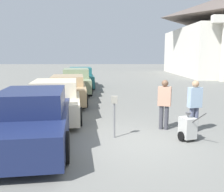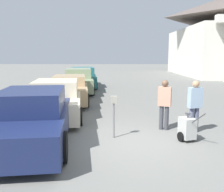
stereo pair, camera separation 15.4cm
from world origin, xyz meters
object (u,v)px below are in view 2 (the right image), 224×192
(parked_car_teal, at_px, (83,78))
(person_worker, at_px, (164,102))
(parked_car_tan, at_px, (70,89))
(parked_car_sage, at_px, (79,81))
(parked_car_navy, at_px, (34,118))
(parked_car_cream, at_px, (57,100))
(equipment_cart, at_px, (187,128))
(parking_meter, at_px, (114,109))
(person_supervisor, at_px, (195,103))

(parked_car_teal, height_order, person_worker, person_worker)
(parked_car_tan, height_order, parked_car_sage, parked_car_sage)
(parked_car_navy, height_order, parked_car_cream, parked_car_navy)
(person_worker, bearing_deg, parked_car_cream, -5.05)
(parked_car_navy, height_order, parked_car_sage, parked_car_sage)
(equipment_cart, bearing_deg, parked_car_navy, 163.25)
(parked_car_cream, distance_m, parking_meter, 3.53)
(parked_car_sage, bearing_deg, parked_car_tan, -96.89)
(parked_car_navy, bearing_deg, parked_car_tan, 83.14)
(parked_car_cream, xyz_separation_m, parked_car_teal, (-0.00, 9.31, 0.02))
(parked_car_cream, xyz_separation_m, parked_car_tan, (-0.00, 3.10, -0.01))
(person_supervisor, bearing_deg, parked_car_teal, -80.54)
(parked_car_navy, height_order, equipment_cart, parked_car_navy)
(parked_car_cream, height_order, parked_car_teal, parked_car_teal)
(equipment_cart, bearing_deg, parked_car_sage, 97.37)
(parked_car_tan, bearing_deg, parked_car_cream, -96.86)
(equipment_cart, bearing_deg, parking_meter, 155.15)
(parked_car_sage, relative_size, person_worker, 3.11)
(person_supervisor, bearing_deg, equipment_cart, 47.27)
(parked_car_teal, distance_m, parking_meter, 12.22)
(parked_car_teal, bearing_deg, parked_car_navy, -96.87)
(parked_car_sage, height_order, person_worker, person_worker)
(parked_car_teal, xyz_separation_m, person_supervisor, (4.86, -11.47, 0.25))
(parked_car_cream, relative_size, parked_car_sage, 0.98)
(parked_car_sage, bearing_deg, person_worker, -71.82)
(parked_car_navy, relative_size, person_worker, 3.19)
(parked_car_navy, xyz_separation_m, equipment_cart, (4.40, 0.04, -0.32))
(parked_car_teal, height_order, parking_meter, parked_car_teal)
(person_worker, bearing_deg, parking_meter, 46.47)
(parked_car_cream, bearing_deg, parking_meter, -56.57)
(parked_car_sage, distance_m, person_supervisor, 10.03)
(parked_car_navy, xyz_separation_m, person_supervisor, (4.86, 0.86, 0.25))
(parked_car_sage, bearing_deg, parked_car_cream, -96.87)
(parked_car_tan, relative_size, parked_car_teal, 0.93)
(parked_car_tan, bearing_deg, person_supervisor, -54.11)
(parked_car_cream, distance_m, parked_car_tan, 3.10)
(parked_car_navy, bearing_deg, parked_car_cream, 83.13)
(parked_car_navy, xyz_separation_m, person_worker, (3.96, 1.16, 0.24))
(parked_car_cream, bearing_deg, equipment_cart, -40.87)
(parked_car_tan, height_order, person_supervisor, person_supervisor)
(parking_meter, bearing_deg, parked_car_sage, 103.77)
(parking_meter, height_order, equipment_cart, parking_meter)
(person_worker, relative_size, person_supervisor, 0.99)
(parked_car_cream, height_order, equipment_cart, parked_car_cream)
(parked_car_cream, bearing_deg, person_worker, -31.97)
(parked_car_tan, xyz_separation_m, parked_car_sage, (0.00, 3.51, 0.06))
(parked_car_cream, xyz_separation_m, parking_meter, (2.28, -2.69, 0.22))
(parked_car_sage, distance_m, parked_car_teal, 2.70)
(parked_car_cream, distance_m, person_supervisor, 5.32)
(equipment_cart, bearing_deg, parked_car_teal, 92.41)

